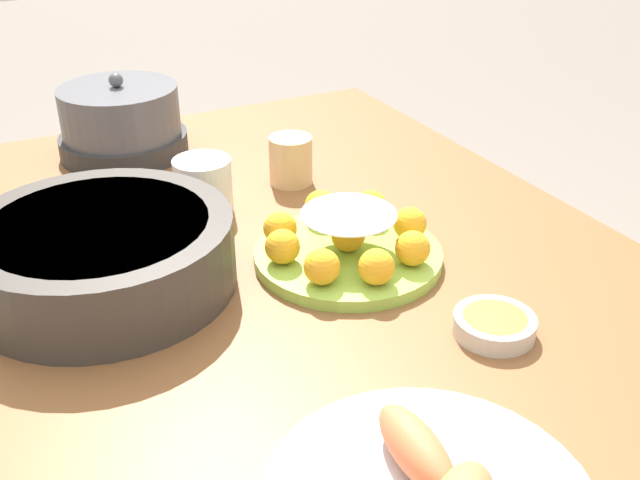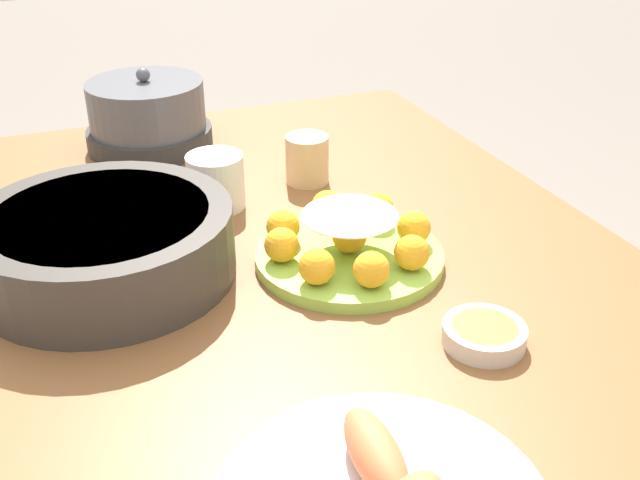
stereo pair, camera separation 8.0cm
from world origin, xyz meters
name	(u,v)px [view 1 (the left image)]	position (x,y,z in m)	size (l,w,h in m)	color
dining_table	(294,335)	(0.00, 0.00, 0.63)	(1.30, 0.92, 0.72)	brown
cake_plate	(347,242)	(0.00, -0.08, 0.75)	(0.25, 0.25, 0.08)	#99CC4C
serving_bowl	(102,252)	(0.08, 0.22, 0.77)	(0.32, 0.32, 0.09)	#3D3833
sauce_bowl	(494,324)	(-0.22, -0.15, 0.73)	(0.09, 0.09, 0.02)	beige
cup_near	(291,160)	(0.26, -0.12, 0.76)	(0.07, 0.07, 0.08)	#DBB27F
cup_far	(203,186)	(0.22, 0.04, 0.76)	(0.08, 0.08, 0.08)	white
warming_pot	(121,122)	(0.50, 0.09, 0.78)	(0.22, 0.22, 0.14)	#2D2D2D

